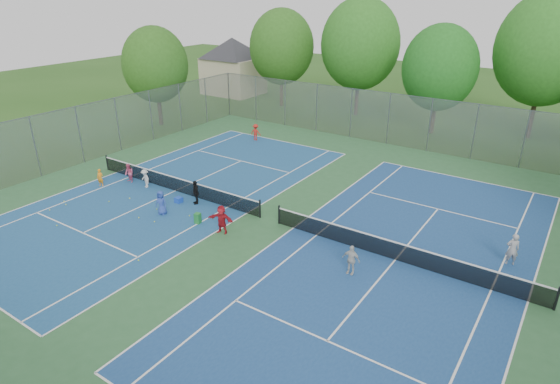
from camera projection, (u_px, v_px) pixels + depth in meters
The scene contains 37 objects.
ground at pixel (269, 221), 24.81m from camera, with size 120.00×120.00×0.00m, color #275019.
court_pad at pixel (269, 221), 24.81m from camera, with size 32.00×32.00×0.01m, color #2C5D34.
court_left at pixel (175, 191), 28.39m from camera, with size 10.97×23.77×0.01m, color navy.
court_right at pixel (395, 260), 21.22m from camera, with size 10.97×23.77×0.01m, color navy.
net_left at pixel (175, 184), 28.22m from camera, with size 12.87×0.10×0.91m, color black.
net_right at pixel (396, 252), 21.05m from camera, with size 12.87×0.10×0.91m, color black.
fence_north at pixel (388, 119), 36.14m from camera, with size 32.00×0.10×4.00m, color gray.
fence_west at pixel (80, 135), 32.20m from camera, with size 32.00×0.10×4.00m, color gray.
house at pixel (232, 56), 52.58m from camera, with size 11.03×11.03×7.30m.
tree_nw at pixel (282, 47), 46.29m from camera, with size 6.40×6.40×9.58m.
tree_nl at pixel (360, 44), 42.69m from camera, with size 7.20×7.20×10.69m.
tree_nc at pixel (440, 68), 37.54m from camera, with size 6.00×6.00×8.85m.
tree_nr at pixel (547, 49), 35.56m from camera, with size 7.60×7.60×11.42m.
tree_side_w at pixel (155, 65), 40.01m from camera, with size 5.60×5.60×8.47m.
ball_crate at pixel (179, 200), 26.84m from camera, with size 0.37×0.37×0.32m, color #1843B7.
ball_hopper at pixel (198, 218), 24.43m from camera, with size 0.29×0.29×0.58m, color #238133.
student_a at pixel (100, 178), 28.90m from camera, with size 0.41×0.27×1.11m, color orange.
student_b at pixel (129, 173), 29.44m from camera, with size 0.59×0.46×1.22m, color #D25175.
student_c at pixel (145, 179), 28.69m from camera, with size 0.76×0.44×1.17m, color beige.
student_d at pixel (196, 192), 26.48m from camera, with size 0.83×0.35×1.42m, color black.
student_e at pixel (161, 203), 25.26m from camera, with size 0.67×0.44×1.37m, color #2A459B.
student_f at pixel (222, 219), 23.31m from camera, with size 1.39×0.44×1.50m, color #A91822.
child_far_baseline at pixel (256, 132), 37.50m from camera, with size 0.86×0.50×1.34m, color #B42319.
instructor at pixel (512, 249), 20.62m from camera, with size 0.56×0.37×1.54m, color #99999B.
teen_court_b at pixel (351, 260), 19.99m from camera, with size 0.81×0.34×1.38m, color beige.
tennis_ball_0 at pixel (155, 222), 24.61m from camera, with size 0.07×0.07×0.07m, color yellow.
tennis_ball_1 at pixel (64, 202), 26.93m from camera, with size 0.07×0.07×0.07m, color #BCD932.
tennis_ball_2 at pixel (213, 219), 24.95m from camera, with size 0.07×0.07×0.07m, color #B7CF30.
tennis_ball_3 at pixel (57, 226), 24.21m from camera, with size 0.07×0.07×0.07m, color #BBDB33.
tennis_ball_4 at pixel (189, 216), 25.24m from camera, with size 0.07×0.07×0.07m, color #C1CE30.
tennis_ball_5 at pixel (66, 205), 26.52m from camera, with size 0.07×0.07×0.07m, color gold.
tennis_ball_6 at pixel (157, 210), 25.97m from camera, with size 0.07×0.07×0.07m, color #A6C42D.
tennis_ball_7 at pixel (50, 210), 25.89m from camera, with size 0.07×0.07×0.07m, color #CDD130.
tennis_ball_8 at pixel (139, 218), 25.03m from camera, with size 0.07×0.07×0.07m, color #D8EA36.
tennis_ball_9 at pixel (139, 261), 21.14m from camera, with size 0.07×0.07×0.07m, color #C0E234.
tennis_ball_10 at pixel (130, 199), 27.32m from camera, with size 0.07×0.07×0.07m, color yellow.
tennis_ball_11 at pixel (109, 202), 26.90m from camera, with size 0.07×0.07×0.07m, color #BFE034.
Camera 1 is at (12.83, -17.99, 11.41)m, focal length 30.00 mm.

